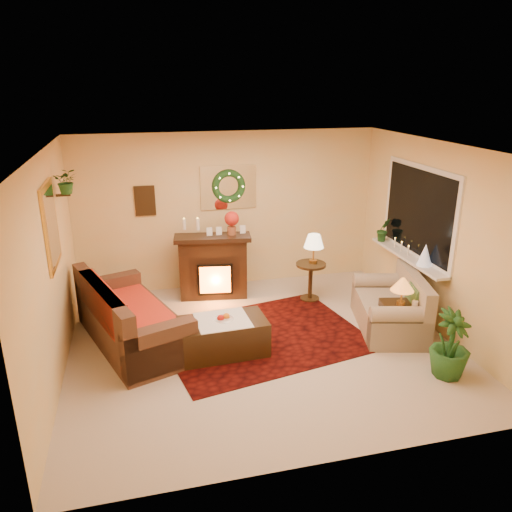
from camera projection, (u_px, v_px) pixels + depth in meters
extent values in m
plane|color=beige|center=(262.00, 345.00, 6.68)|extent=(5.00, 5.00, 0.00)
plane|color=white|center=(263.00, 149.00, 5.81)|extent=(5.00, 5.00, 0.00)
plane|color=#EFD88C|center=(229.00, 211.00, 8.31)|extent=(5.00, 5.00, 0.00)
plane|color=#EFD88C|center=(330.00, 339.00, 4.19)|extent=(5.00, 5.00, 0.00)
plane|color=#EFD88C|center=(51.00, 271.00, 5.68)|extent=(4.50, 4.50, 0.00)
plane|color=#EFD88C|center=(439.00, 239.00, 6.81)|extent=(4.50, 4.50, 0.00)
cube|color=maroon|center=(263.00, 337.00, 6.89)|extent=(3.00, 2.47, 0.01)
cube|color=brown|center=(132.00, 313.00, 6.62)|extent=(1.56, 2.28, 0.90)
cube|color=#E0471C|center=(127.00, 308.00, 6.73)|extent=(0.88, 1.43, 0.02)
cube|color=black|center=(213.00, 265.00, 8.02)|extent=(1.10, 0.48, 0.98)
sphere|color=red|center=(232.00, 219.00, 7.84)|extent=(0.23, 0.23, 0.23)
cylinder|color=white|center=(184.00, 224.00, 7.68)|extent=(0.06, 0.06, 0.17)
cylinder|color=white|center=(198.00, 224.00, 7.68)|extent=(0.06, 0.06, 0.18)
cube|color=white|center=(228.00, 187.00, 8.16)|extent=(0.92, 0.02, 0.72)
torus|color=#194719|center=(229.00, 187.00, 8.11)|extent=(0.55, 0.11, 0.55)
cube|color=#381E11|center=(145.00, 201.00, 7.90)|extent=(0.32, 0.03, 0.48)
cube|color=gold|center=(51.00, 226.00, 5.81)|extent=(0.03, 0.84, 1.00)
imported|color=#194719|center=(68.00, 193.00, 6.46)|extent=(0.33, 0.28, 0.36)
cube|color=gray|center=(390.00, 301.00, 7.02)|extent=(1.13, 1.56, 0.81)
cube|color=white|center=(419.00, 212.00, 7.23)|extent=(0.03, 1.86, 1.36)
cube|color=black|center=(418.00, 212.00, 7.23)|extent=(0.02, 1.70, 1.22)
cube|color=white|center=(408.00, 257.00, 7.43)|extent=(0.22, 1.86, 0.04)
cone|color=silver|center=(425.00, 255.00, 6.98)|extent=(0.22, 0.22, 0.33)
imported|color=#37642E|center=(383.00, 230.00, 8.02)|extent=(0.27, 0.22, 0.50)
cylinder|color=#4D2213|center=(310.00, 281.00, 7.98)|extent=(0.55, 0.55, 0.62)
cone|color=#FBEDC1|center=(314.00, 247.00, 7.82)|extent=(0.31, 0.31, 0.48)
cube|color=#4D2B14|center=(397.00, 322.00, 6.73)|extent=(0.52, 0.52, 0.54)
cone|color=orange|center=(402.00, 291.00, 6.54)|extent=(0.31, 0.31, 0.45)
cube|color=black|center=(223.00, 338.00, 6.43)|extent=(1.14, 0.66, 0.47)
cylinder|color=beige|center=(224.00, 321.00, 6.37)|extent=(0.26, 0.26, 0.06)
imported|color=#15331B|center=(451.00, 342.00, 5.85)|extent=(1.83, 1.83, 2.51)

